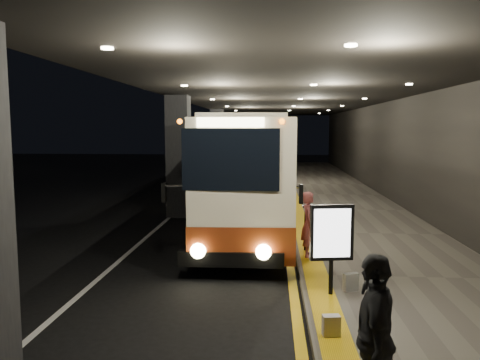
{
  "coord_description": "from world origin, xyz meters",
  "views": [
    {
      "loc": [
        1.91,
        -12.82,
        3.22
      ],
      "look_at": [
        0.96,
        0.89,
        1.7
      ],
      "focal_mm": 35.0,
      "sensor_mm": 36.0,
      "label": 1
    }
  ],
  "objects_px": {
    "bag_polka": "(351,282)",
    "stanchion_post": "(305,229)",
    "passenger_boarding": "(309,224)",
    "info_sign": "(332,234)",
    "coach_third": "(261,144)",
    "coach_second": "(254,152)",
    "passenger_waiting_grey": "(374,338)",
    "coach_main": "(246,177)",
    "bag_plain": "(331,326)"
  },
  "relations": [
    {
      "from": "bag_polka",
      "to": "stanchion_post",
      "type": "height_order",
      "value": "stanchion_post"
    },
    {
      "from": "passenger_boarding",
      "to": "info_sign",
      "type": "distance_m",
      "value": 2.63
    },
    {
      "from": "coach_third",
      "to": "stanchion_post",
      "type": "relative_size",
      "value": 10.33
    },
    {
      "from": "coach_second",
      "to": "passenger_waiting_grey",
      "type": "xyz_separation_m",
      "value": [
        2.16,
        -23.53,
        -0.73
      ]
    },
    {
      "from": "stanchion_post",
      "to": "coach_third",
      "type": "bearing_deg",
      "value": 93.45
    },
    {
      "from": "passenger_waiting_grey",
      "to": "stanchion_post",
      "type": "height_order",
      "value": "passenger_waiting_grey"
    },
    {
      "from": "coach_second",
      "to": "bag_polka",
      "type": "bearing_deg",
      "value": -84.85
    },
    {
      "from": "coach_second",
      "to": "info_sign",
      "type": "height_order",
      "value": "coach_second"
    },
    {
      "from": "coach_main",
      "to": "coach_second",
      "type": "distance_m",
      "value": 13.37
    },
    {
      "from": "coach_main",
      "to": "stanchion_post",
      "type": "relative_size",
      "value": 9.9
    },
    {
      "from": "coach_second",
      "to": "bag_plain",
      "type": "bearing_deg",
      "value": -87.15
    },
    {
      "from": "info_sign",
      "to": "coach_main",
      "type": "bearing_deg",
      "value": 97.53
    },
    {
      "from": "coach_main",
      "to": "bag_plain",
      "type": "distance_m",
      "value": 8.47
    },
    {
      "from": "coach_main",
      "to": "coach_second",
      "type": "relative_size",
      "value": 0.93
    },
    {
      "from": "coach_main",
      "to": "passenger_waiting_grey",
      "type": "height_order",
      "value": "coach_main"
    },
    {
      "from": "passenger_boarding",
      "to": "stanchion_post",
      "type": "bearing_deg",
      "value": 9.44
    },
    {
      "from": "coach_third",
      "to": "passenger_waiting_grey",
      "type": "bearing_deg",
      "value": -84.78
    },
    {
      "from": "passenger_waiting_grey",
      "to": "bag_polka",
      "type": "relative_size",
      "value": 5.3
    },
    {
      "from": "coach_third",
      "to": "passenger_waiting_grey",
      "type": "height_order",
      "value": "coach_third"
    },
    {
      "from": "coach_second",
      "to": "bag_polka",
      "type": "xyz_separation_m",
      "value": [
        2.59,
        -19.54,
        -1.47
      ]
    },
    {
      "from": "coach_main",
      "to": "info_sign",
      "type": "xyz_separation_m",
      "value": [
        1.95,
        -6.41,
        -0.37
      ]
    },
    {
      "from": "coach_third",
      "to": "stanchion_post",
      "type": "bearing_deg",
      "value": -84.51
    },
    {
      "from": "coach_main",
      "to": "bag_plain",
      "type": "xyz_separation_m",
      "value": [
        1.74,
        -8.18,
        -1.34
      ]
    },
    {
      "from": "coach_third",
      "to": "bag_plain",
      "type": "distance_m",
      "value": 36.95
    },
    {
      "from": "passenger_waiting_grey",
      "to": "bag_plain",
      "type": "bearing_deg",
      "value": -165.59
    },
    {
      "from": "coach_third",
      "to": "stanchion_post",
      "type": "distance_m",
      "value": 32.04
    },
    {
      "from": "info_sign",
      "to": "stanchion_post",
      "type": "xyz_separation_m",
      "value": [
        -0.26,
        3.13,
        -0.58
      ]
    },
    {
      "from": "coach_main",
      "to": "coach_second",
      "type": "bearing_deg",
      "value": 88.83
    },
    {
      "from": "bag_plain",
      "to": "coach_third",
      "type": "bearing_deg",
      "value": 93.07
    },
    {
      "from": "coach_third",
      "to": "bag_polka",
      "type": "distance_m",
      "value": 34.99
    },
    {
      "from": "info_sign",
      "to": "bag_polka",
      "type": "bearing_deg",
      "value": 21.06
    },
    {
      "from": "bag_plain",
      "to": "info_sign",
      "type": "distance_m",
      "value": 2.03
    },
    {
      "from": "passenger_boarding",
      "to": "stanchion_post",
      "type": "relative_size",
      "value": 1.4
    },
    {
      "from": "coach_main",
      "to": "coach_third",
      "type": "xyz_separation_m",
      "value": [
        -0.24,
        28.69,
        0.09
      ]
    },
    {
      "from": "info_sign",
      "to": "passenger_boarding",
      "type": "bearing_deg",
      "value": 85.24
    },
    {
      "from": "passenger_boarding",
      "to": "bag_plain",
      "type": "relative_size",
      "value": 4.91
    },
    {
      "from": "coach_third",
      "to": "info_sign",
      "type": "height_order",
      "value": "coach_third"
    },
    {
      "from": "coach_second",
      "to": "stanchion_post",
      "type": "xyz_separation_m",
      "value": [
        1.92,
        -16.65,
        -1.07
      ]
    },
    {
      "from": "coach_main",
      "to": "coach_third",
      "type": "bearing_deg",
      "value": 88.29
    },
    {
      "from": "coach_second",
      "to": "bag_plain",
      "type": "relative_size",
      "value": 37.24
    },
    {
      "from": "coach_main",
      "to": "coach_second",
      "type": "height_order",
      "value": "coach_second"
    },
    {
      "from": "passenger_waiting_grey",
      "to": "bag_polka",
      "type": "bearing_deg",
      "value": -177.0
    },
    {
      "from": "passenger_boarding",
      "to": "stanchion_post",
      "type": "xyz_separation_m",
      "value": [
        -0.05,
        0.54,
        -0.22
      ]
    },
    {
      "from": "bag_polka",
      "to": "coach_third",
      "type": "bearing_deg",
      "value": 94.25
    },
    {
      "from": "info_sign",
      "to": "stanchion_post",
      "type": "height_order",
      "value": "info_sign"
    },
    {
      "from": "coach_second",
      "to": "passenger_boarding",
      "type": "relative_size",
      "value": 7.59
    },
    {
      "from": "bag_polka",
      "to": "bag_plain",
      "type": "bearing_deg",
      "value": -107.0
    },
    {
      "from": "coach_third",
      "to": "info_sign",
      "type": "distance_m",
      "value": 35.17
    },
    {
      "from": "coach_third",
      "to": "bag_plain",
      "type": "bearing_deg",
      "value": -84.89
    },
    {
      "from": "bag_polka",
      "to": "coach_main",
      "type": "bearing_deg",
      "value": 110.83
    }
  ]
}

